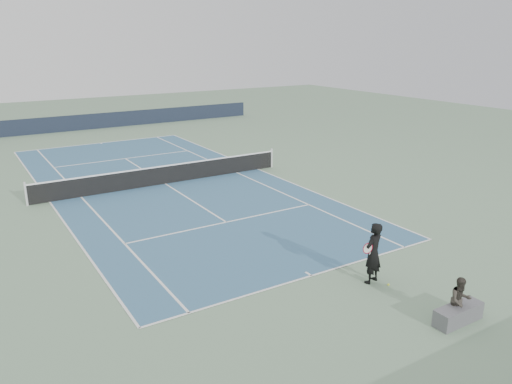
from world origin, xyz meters
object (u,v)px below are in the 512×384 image
tennis_ball (388,285)px  tennis_net (165,174)px  tennis_player (373,253)px  spectator_bench (459,307)px

tennis_ball → tennis_net: bearing=96.6°
tennis_player → tennis_ball: size_ratio=28.33×
tennis_player → tennis_ball: bearing=-59.0°
tennis_ball → spectator_bench: bearing=-89.0°
tennis_player → spectator_bench: tennis_player is taller
tennis_net → tennis_ball: tennis_net is taller
tennis_net → spectator_bench: spectator_bench is taller
tennis_player → spectator_bench: 2.87m
tennis_ball → spectator_bench: 2.39m
tennis_net → tennis_player: bearing=-84.4°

